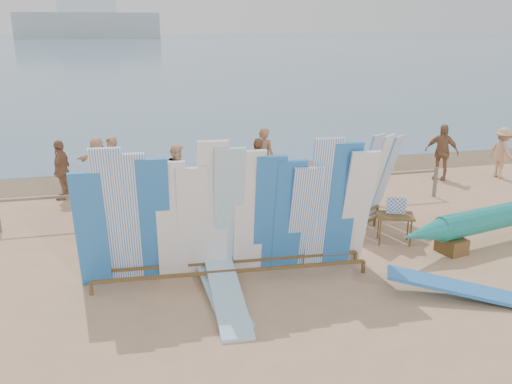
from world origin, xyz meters
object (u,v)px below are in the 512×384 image
object	(u,v)px
flat_board_a	(221,294)
stroller	(339,185)
beachgoer_extra_0	(502,153)
beachgoer_11	(98,162)
side_surfboard_rack	(370,183)
beachgoer_10	(442,152)
flat_board_d	(459,298)
flat_board_b	(227,302)
beachgoer_extra_1	(62,170)
beachgoer_4	(257,167)
beachgoer_1	(113,168)
outrigger_canoe	(508,216)
beachgoer_7	(264,157)
main_surfboard_rack	(231,218)
vendor_table	(394,228)
beach_chair_left	(245,191)
beach_chair_right	(278,190)
beachgoer_2	(178,173)

from	to	relation	value
flat_board_a	stroller	world-z (taller)	stroller
beachgoer_extra_0	beachgoer_11	world-z (taller)	beachgoer_extra_0
side_surfboard_rack	beachgoer_10	distance (m)	5.28
flat_board_d	flat_board_b	bearing A→B (deg)	105.18
beachgoer_extra_1	flat_board_b	bearing A→B (deg)	40.38
side_surfboard_rack	beachgoer_4	size ratio (longest dim) A/B	1.37
flat_board_a	beachgoer_1	world-z (taller)	beachgoer_1
outrigger_canoe	side_surfboard_rack	bearing A→B (deg)	134.90
flat_board_a	beachgoer_7	bearing A→B (deg)	66.09
beachgoer_extra_0	beachgoer_7	bearing A→B (deg)	77.15
main_surfboard_rack	vendor_table	world-z (taller)	main_surfboard_rack
flat_board_b	beachgoer_11	distance (m)	8.74
vendor_table	flat_board_d	bearing A→B (deg)	-70.95
side_surfboard_rack	beachgoer_extra_0	xyz separation A→B (m)	(6.17, 3.02, -0.25)
beach_chair_left	beachgoer_11	xyz separation A→B (m)	(-4.18, 2.38, 0.53)
beach_chair_left	beachgoer_1	world-z (taller)	beachgoer_1
beach_chair_right	beachgoer_11	distance (m)	5.74
beachgoer_extra_1	vendor_table	bearing A→B (deg)	70.27
flat_board_a	beachgoer_4	distance (m)	6.23
stroller	beachgoer_extra_1	xyz separation A→B (m)	(-7.89, 1.87, 0.47)
beach_chair_left	beachgoer_extra_0	size ratio (longest dim) A/B	0.51
flat_board_a	beachgoer_4	bearing A→B (deg)	66.77
beachgoer_extra_1	main_surfboard_rack	bearing A→B (deg)	45.60
side_surfboard_rack	flat_board_a	bearing A→B (deg)	177.00
beach_chair_right	beachgoer_7	size ratio (longest dim) A/B	0.43
main_surfboard_rack	flat_board_a	world-z (taller)	main_surfboard_rack
flat_board_d	vendor_table	bearing A→B (deg)	25.36
beachgoer_extra_0	beachgoer_11	distance (m)	13.15
beachgoer_10	beachgoer_4	xyz separation A→B (m)	(-6.30, -0.38, -0.03)
flat_board_a	beachgoer_1	size ratio (longest dim) A/B	1.46
stroller	beachgoer_extra_0	xyz separation A→B (m)	(6.07, 0.81, 0.44)
side_surfboard_rack	flat_board_b	xyz separation A→B (m)	(-4.30, -3.17, -1.10)
outrigger_canoe	beachgoer_extra_0	xyz separation A→B (m)	(3.40, 4.75, 0.26)
main_surfboard_rack	flat_board_d	size ratio (longest dim) A/B	2.16
flat_board_b	beachgoer_extra_0	xyz separation A→B (m)	(10.46, 6.19, 0.85)
beachgoer_10	beachgoer_extra_1	distance (m)	11.91
beachgoer_extra_0	beachgoer_extra_1	size ratio (longest dim) A/B	0.97
main_surfboard_rack	beachgoer_4	world-z (taller)	main_surfboard_rack
side_surfboard_rack	beachgoer_2	world-z (taller)	side_surfboard_rack
flat_board_b	flat_board_a	xyz separation A→B (m)	(-0.06, 0.34, 0.00)
flat_board_d	beachgoer_7	xyz separation A→B (m)	(-1.70, 8.06, 0.94)
beachgoer_2	flat_board_b	bearing A→B (deg)	-160.91
flat_board_a	beachgoer_10	bearing A→B (deg)	33.24
flat_board_d	beach_chair_left	xyz separation A→B (m)	(-2.61, 6.85, 0.25)
vendor_table	beachgoer_1	distance (m)	8.12
flat_board_b	beachgoer_extra_0	world-z (taller)	beachgoer_extra_0
main_surfboard_rack	beachgoer_extra_1	world-z (taller)	main_surfboard_rack
beachgoer_2	beachgoer_10	bearing A→B (deg)	-70.87
flat_board_d	beachgoer_extra_0	distance (m)	9.44
beach_chair_left	beachgoer_1	bearing A→B (deg)	-169.13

